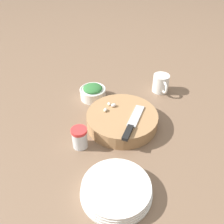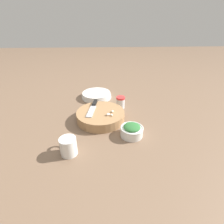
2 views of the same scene
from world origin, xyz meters
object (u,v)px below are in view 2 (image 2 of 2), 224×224
object	(u,v)px
herb_bowl	(132,130)
plate_stack	(97,95)
chef_knife	(93,107)
spice_jar	(121,102)
coffee_mug	(68,146)
cutting_board	(101,116)
garlic_cloves	(110,114)

from	to	relation	value
herb_bowl	plate_stack	world-z (taller)	herb_bowl
chef_knife	spice_jar	distance (m)	0.20
coffee_mug	herb_bowl	bearing A→B (deg)	111.60
spice_jar	plate_stack	size ratio (longest dim) A/B	0.37
spice_jar	coffee_mug	world-z (taller)	coffee_mug
spice_jar	coffee_mug	bearing A→B (deg)	-32.46
cutting_board	chef_knife	world-z (taller)	chef_knife
garlic_cloves	coffee_mug	world-z (taller)	coffee_mug
garlic_cloves	plate_stack	bearing A→B (deg)	-165.53
cutting_board	herb_bowl	world-z (taller)	herb_bowl
cutting_board	plate_stack	bearing A→B (deg)	-173.75
garlic_cloves	herb_bowl	distance (m)	0.17
garlic_cloves	plate_stack	distance (m)	0.36
garlic_cloves	herb_bowl	bearing A→B (deg)	39.72
plate_stack	coffee_mug	bearing A→B (deg)	-9.96
cutting_board	herb_bowl	bearing A→B (deg)	45.27
chef_knife	herb_bowl	distance (m)	0.30
coffee_mug	plate_stack	size ratio (longest dim) A/B	0.47
cutting_board	herb_bowl	distance (m)	0.23
herb_bowl	chef_knife	bearing A→B (deg)	-135.94
chef_knife	herb_bowl	bearing A→B (deg)	143.10
garlic_cloves	coffee_mug	size ratio (longest dim) A/B	0.62
garlic_cloves	coffee_mug	xyz separation A→B (m)	(0.24, -0.19, -0.02)
plate_stack	chef_knife	bearing A→B (deg)	-2.38
herb_bowl	coffee_mug	world-z (taller)	coffee_mug
spice_jar	coffee_mug	xyz separation A→B (m)	(0.42, -0.27, 0.00)
chef_knife	coffee_mug	world-z (taller)	coffee_mug
herb_bowl	garlic_cloves	bearing A→B (deg)	-140.28
cutting_board	coffee_mug	distance (m)	0.31
cutting_board	plate_stack	distance (m)	0.32
chef_knife	herb_bowl	world-z (taller)	chef_knife
chef_knife	herb_bowl	xyz separation A→B (m)	(0.21, 0.21, -0.03)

